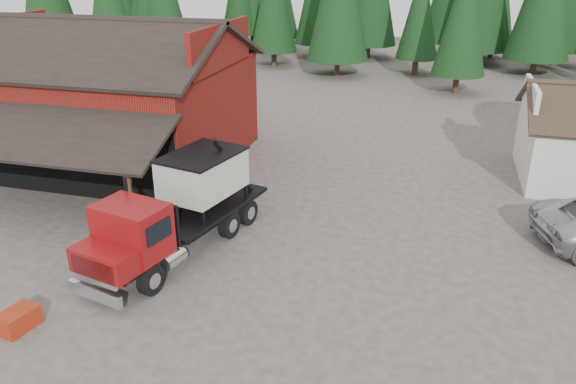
# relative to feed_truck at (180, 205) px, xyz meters

# --- Properties ---
(ground) EXTENTS (120.00, 120.00, 0.00)m
(ground) POSITION_rel_feed_truck_xyz_m (3.49, -1.79, -1.76)
(ground) COLOR #4E433D
(ground) RESTS_ON ground
(red_barn) EXTENTS (12.80, 13.63, 7.18)m
(red_barn) POSITION_rel_feed_truck_xyz_m (-7.51, 8.11, 0.93)
(red_barn) COLOR maroon
(red_barn) RESTS_ON ground
(conifer_backdrop) EXTENTS (76.00, 16.00, 16.00)m
(conifer_backdrop) POSITION_rel_feed_truck_xyz_m (3.49, 40.21, -1.76)
(conifer_backdrop) COLOR #113314
(conifer_backdrop) RESTS_ON ground
(near_pine_a) EXTENTS (4.40, 4.40, 11.40)m
(near_pine_a) POSITION_rel_feed_truck_xyz_m (-18.51, 26.21, 4.63)
(near_pine_a) COLOR #382619
(near_pine_a) RESTS_ON ground
(near_pine_b) EXTENTS (3.96, 3.96, 10.40)m
(near_pine_b) POSITION_rel_feed_truck_xyz_m (9.49, 28.21, 4.13)
(near_pine_b) COLOR #382619
(near_pine_b) RESTS_ON ground
(feed_truck) EXTENTS (4.06, 8.62, 3.76)m
(feed_truck) POSITION_rel_feed_truck_xyz_m (0.00, 0.00, 0.00)
(feed_truck) COLOR black
(feed_truck) RESTS_ON ground
(equip_box) EXTENTS (0.92, 1.22, 0.60)m
(equip_box) POSITION_rel_feed_truck_xyz_m (-2.51, -5.55, -1.46)
(equip_box) COLOR maroon
(equip_box) RESTS_ON ground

